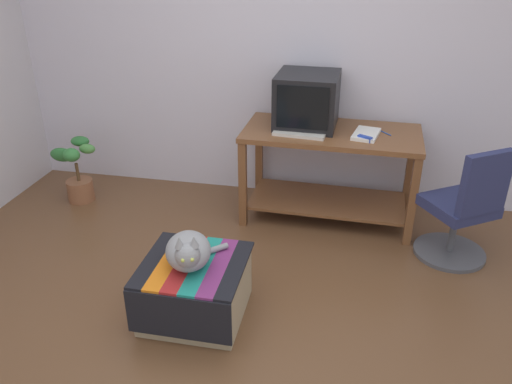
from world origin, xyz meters
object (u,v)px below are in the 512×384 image
object	(u,v)px
keyboard	(299,134)
tv_monitor	(307,101)
book	(366,134)
cat	(188,251)
office_chair	(463,212)
stapler	(365,139)
ottoman_with_blanket	(195,289)
desk	(330,159)
potted_plant	(77,174)

from	to	relation	value
keyboard	tv_monitor	bearing A→B (deg)	90.36
book	cat	world-z (taller)	book
cat	office_chair	distance (m)	1.98
keyboard	stapler	bearing A→B (deg)	2.40
cat	ottoman_with_blanket	bearing A→B (deg)	51.51
tv_monitor	ottoman_with_blanket	world-z (taller)	tv_monitor
cat	desk	bearing A→B (deg)	45.77
office_chair	ottoman_with_blanket	bearing A→B (deg)	-3.22
stapler	keyboard	bearing A→B (deg)	115.71
book	office_chair	size ratio (longest dim) A/B	0.33
book	potted_plant	distance (m)	2.51
ottoman_with_blanket	keyboard	bearing A→B (deg)	70.11
ottoman_with_blanket	desk	bearing A→B (deg)	63.78
desk	potted_plant	xyz separation A→B (m)	(-2.19, -0.14, -0.26)
keyboard	potted_plant	xyz separation A→B (m)	(-1.95, 0.00, -0.52)
book	ottoman_with_blanket	xyz separation A→B (m)	(-0.97, -1.37, -0.59)
desk	ottoman_with_blanket	world-z (taller)	desk
potted_plant	stapler	bearing A→B (deg)	-0.74
cat	keyboard	bearing A→B (deg)	51.97
keyboard	cat	distance (m)	1.43
tv_monitor	potted_plant	size ratio (longest dim) A/B	0.91
tv_monitor	potted_plant	bearing A→B (deg)	-171.49
tv_monitor	keyboard	distance (m)	0.31
desk	book	size ratio (longest dim) A/B	4.76
desk	keyboard	world-z (taller)	keyboard
keyboard	book	world-z (taller)	book
desk	tv_monitor	distance (m)	0.51
ottoman_with_blanket	office_chair	size ratio (longest dim) A/B	0.70
keyboard	office_chair	distance (m)	1.32
tv_monitor	book	size ratio (longest dim) A/B	1.76
office_chair	stapler	world-z (taller)	office_chair
ottoman_with_blanket	book	bearing A→B (deg)	54.79
tv_monitor	keyboard	bearing A→B (deg)	-93.83
stapler	potted_plant	bearing A→B (deg)	118.35
office_chair	potted_plant	bearing A→B (deg)	-38.90
cat	office_chair	bearing A→B (deg)	12.67
ottoman_with_blanket	stapler	distance (m)	1.69
book	potted_plant	bearing A→B (deg)	-167.14
book	office_chair	world-z (taller)	office_chair
ottoman_with_blanket	cat	xyz separation A→B (m)	(-0.01, -0.03, 0.30)
tv_monitor	cat	bearing A→B (deg)	-106.19
tv_monitor	stapler	bearing A→B (deg)	-28.36
cat	potted_plant	world-z (taller)	cat
keyboard	cat	xyz separation A→B (m)	(-0.48, -1.32, -0.29)
desk	tv_monitor	bearing A→B (deg)	157.22
desk	tv_monitor	size ratio (longest dim) A/B	2.70
keyboard	office_chair	xyz separation A→B (m)	(1.22, -0.30, -0.39)
tv_monitor	keyboard	xyz separation A→B (m)	(-0.02, -0.24, -0.19)
stapler	office_chair	bearing A→B (deg)	-81.67
keyboard	stapler	xyz separation A→B (m)	(0.49, -0.03, 0.01)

